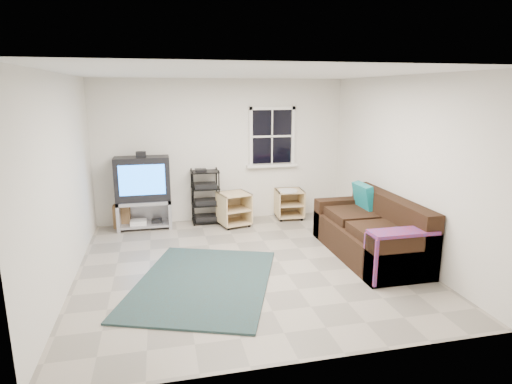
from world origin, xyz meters
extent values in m
plane|color=gray|center=(0.00, 0.00, 0.00)|extent=(4.60, 4.60, 0.00)
plane|color=white|center=(0.00, 0.00, 2.60)|extent=(4.60, 4.60, 0.00)
plane|color=silver|center=(0.00, 2.30, 1.30)|extent=(4.60, 0.00, 4.60)
plane|color=silver|center=(0.00, -2.30, 1.30)|extent=(4.60, 0.00, 4.60)
plane|color=silver|center=(-2.30, 0.00, 1.30)|extent=(0.00, 4.60, 4.60)
plane|color=silver|center=(2.30, 0.00, 1.30)|extent=(0.00, 4.60, 4.60)
cube|color=black|center=(0.95, 2.28, 1.55)|extent=(0.80, 0.01, 1.02)
cube|color=silver|center=(0.95, 2.26, 2.07)|extent=(0.88, 0.06, 0.06)
cube|color=silver|center=(0.95, 2.25, 1.00)|extent=(0.98, 0.14, 0.05)
cube|color=silver|center=(0.54, 2.26, 1.55)|extent=(0.06, 0.06, 1.10)
cube|color=silver|center=(1.36, 2.26, 1.55)|extent=(0.06, 0.06, 1.10)
cube|color=silver|center=(0.95, 2.27, 1.55)|extent=(0.78, 0.04, 0.04)
cube|color=#9F9FA7|center=(-1.44, 2.04, 0.48)|extent=(0.93, 0.47, 0.06)
cube|color=#9F9FA7|center=(-1.88, 2.04, 0.26)|extent=(0.06, 0.47, 0.51)
cube|color=#9F9FA7|center=(-1.00, 2.04, 0.26)|extent=(0.06, 0.47, 0.51)
cube|color=#9F9FA7|center=(-1.44, 2.04, 0.07)|extent=(0.82, 0.43, 0.04)
cube|color=#9F9FA7|center=(-1.44, 2.25, 0.26)|extent=(0.93, 0.04, 0.51)
cube|color=silver|center=(-1.55, 2.00, 0.12)|extent=(0.28, 0.22, 0.07)
cube|color=black|center=(-1.24, 2.04, 0.11)|extent=(0.19, 0.17, 0.06)
cube|color=black|center=(-1.44, 2.04, 0.89)|extent=(0.93, 0.39, 0.76)
cube|color=#1E76FF|center=(-1.44, 1.84, 0.91)|extent=(0.76, 0.01, 0.52)
cube|color=black|center=(-1.44, 2.04, 1.32)|extent=(0.17, 0.12, 0.09)
cylinder|color=black|center=(-0.58, 1.93, 0.50)|extent=(0.02, 0.02, 1.01)
cylinder|color=black|center=(-0.12, 1.93, 0.50)|extent=(0.02, 0.02, 1.01)
cylinder|color=black|center=(-0.58, 2.26, 0.50)|extent=(0.02, 0.02, 1.01)
cylinder|color=black|center=(-0.12, 2.26, 0.50)|extent=(0.02, 0.02, 1.01)
cube|color=black|center=(-0.35, 2.10, 0.05)|extent=(0.50, 0.37, 0.02)
cube|color=black|center=(-0.35, 2.10, 0.10)|extent=(0.39, 0.29, 0.08)
cube|color=black|center=(-0.35, 2.10, 0.35)|extent=(0.50, 0.37, 0.02)
cube|color=black|center=(-0.35, 2.10, 0.40)|extent=(0.39, 0.29, 0.08)
cube|color=black|center=(-0.35, 2.10, 0.66)|extent=(0.50, 0.37, 0.02)
cube|color=black|center=(-0.35, 2.10, 0.71)|extent=(0.39, 0.29, 0.08)
cube|color=black|center=(-0.35, 2.10, 0.96)|extent=(0.50, 0.37, 0.02)
cube|color=#DDC288|center=(0.13, 1.82, 0.59)|extent=(0.62, 0.62, 0.02)
cube|color=#DDC288|center=(0.13, 1.82, 0.06)|extent=(0.62, 0.62, 0.02)
cube|color=#DDC288|center=(-0.10, 1.76, 0.33)|extent=(0.14, 0.50, 0.55)
cube|color=#DDC288|center=(0.37, 1.88, 0.33)|extent=(0.14, 0.50, 0.55)
cube|color=#DDC288|center=(0.07, 2.05, 0.33)|extent=(0.46, 0.13, 0.55)
cube|color=#DDC288|center=(0.13, 1.82, 0.30)|extent=(0.57, 0.58, 0.02)
cylinder|color=black|center=(-0.02, 1.57, 0.03)|extent=(0.05, 0.05, 0.05)
cylinder|color=black|center=(0.28, 2.06, 0.03)|extent=(0.05, 0.05, 0.05)
cube|color=#DDC288|center=(1.24, 2.03, 0.54)|extent=(0.53, 0.53, 0.02)
cube|color=#DDC288|center=(1.24, 2.03, 0.06)|extent=(0.53, 0.53, 0.02)
cube|color=#DDC288|center=(1.00, 2.05, 0.30)|extent=(0.05, 0.50, 0.50)
cube|color=#DDC288|center=(1.48, 2.02, 0.30)|extent=(0.05, 0.50, 0.50)
cube|color=#DDC288|center=(1.25, 2.27, 0.30)|extent=(0.45, 0.05, 0.50)
cube|color=#DDC288|center=(1.24, 2.03, 0.28)|extent=(0.48, 0.50, 0.02)
cylinder|color=black|center=(1.03, 1.85, 0.03)|extent=(0.05, 0.05, 0.05)
cylinder|color=black|center=(1.45, 2.22, 0.03)|extent=(0.05, 0.05, 0.05)
cylinder|color=silver|center=(1.18, 1.93, 0.56)|extent=(0.35, 0.35, 0.03)
cube|color=black|center=(1.80, -0.06, 0.22)|extent=(0.94, 2.08, 0.44)
cube|color=black|center=(2.15, -0.06, 0.66)|extent=(0.25, 2.08, 0.45)
cube|color=black|center=(1.80, 0.85, 0.32)|extent=(0.94, 0.25, 0.64)
cube|color=black|center=(1.80, -0.98, 0.32)|extent=(0.94, 0.25, 0.64)
cube|color=black|center=(1.72, -0.48, 0.50)|extent=(0.62, 0.75, 0.14)
cube|color=black|center=(1.72, 0.35, 0.50)|extent=(0.62, 0.75, 0.14)
cube|color=teal|center=(1.99, 0.51, 0.75)|extent=(0.21, 0.50, 0.43)
cube|color=#0D2D95|center=(1.78, -0.98, 0.67)|extent=(0.86, 0.31, 0.04)
cube|color=#0D2D95|center=(1.36, -0.98, 0.34)|extent=(0.04, 0.31, 0.60)
cube|color=black|center=(-0.68, -0.47, 0.01)|extent=(2.29, 2.66, 0.03)
cube|color=olive|center=(-1.84, 2.16, 0.21)|extent=(0.30, 0.20, 0.41)
camera|label=1|loc=(-1.14, -5.50, 2.38)|focal=30.00mm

